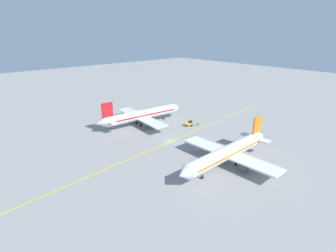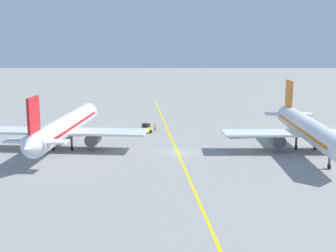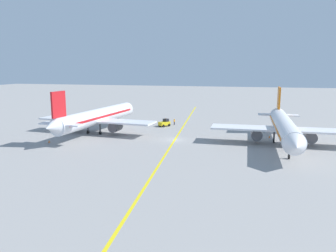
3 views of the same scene
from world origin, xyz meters
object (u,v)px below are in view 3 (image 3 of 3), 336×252
Objects in this scene: baggage_tug_white at (165,123)px; traffic_cone_mid_apron at (293,131)px; airplane_adjacent_stand at (97,117)px; traffic_cone_by_wingtip at (269,137)px; traffic_cone_near_nose at (49,141)px; airplane_at_gate at (284,127)px; ground_crew_worker at (174,122)px.

baggage_tug_white reaches higher than traffic_cone_mid_apron.
traffic_cone_mid_apron is (-44.37, -12.38, -3.43)m from airplane_adjacent_stand.
traffic_cone_by_wingtip is (-38.57, -4.22, -3.43)m from airplane_adjacent_stand.
traffic_cone_mid_apron is 10.01m from traffic_cone_by_wingtip.
airplane_adjacent_stand is at bearing 15.59° from traffic_cone_mid_apron.
traffic_cone_mid_apron is (-49.36, -24.06, 0.00)m from traffic_cone_near_nose.
baggage_tug_white is (27.87, -14.43, -2.81)m from airplane_at_gate.
traffic_cone_near_nose is 1.00× the size of traffic_cone_by_wingtip.
airplane_at_gate is at bearing -168.40° from traffic_cone_near_nose.
airplane_adjacent_stand is (40.79, -2.28, 0.00)m from airplane_at_gate.
ground_crew_worker reaches higher than traffic_cone_by_wingtip.
baggage_tug_white is at bearing 54.85° from ground_crew_worker.
airplane_adjacent_stand is 64.63× the size of traffic_cone_near_nose.
traffic_cone_mid_apron is 1.00× the size of traffic_cone_by_wingtip.
traffic_cone_mid_apron is (-29.51, 2.52, -0.63)m from ground_crew_worker.
baggage_tug_white is at bearing 0.42° from traffic_cone_mid_apron.
airplane_adjacent_stand reaches higher than ground_crew_worker.
baggage_tug_white is at bearing -136.76° from airplane_adjacent_stand.
airplane_adjacent_stand is 64.63× the size of traffic_cone_by_wingtip.
ground_crew_worker is 3.05× the size of traffic_cone_by_wingtip.
traffic_cone_by_wingtip is at bearing 162.81° from baggage_tug_white.
ground_crew_worker is at bearing -24.26° from traffic_cone_by_wingtip.
traffic_cone_near_nose and traffic_cone_by_wingtip have the same top height.
traffic_cone_by_wingtip is (-23.71, 10.69, -0.63)m from ground_crew_worker.
airplane_at_gate reaches higher than traffic_cone_by_wingtip.
airplane_adjacent_stand reaches higher than baggage_tug_white.
ground_crew_worker is at bearing -4.89° from traffic_cone_mid_apron.
ground_crew_worker is at bearing -126.74° from traffic_cone_near_nose.
airplane_adjacent_stand is at bearing -3.20° from airplane_at_gate.
baggage_tug_white is at bearing -126.92° from traffic_cone_near_nose.
baggage_tug_white is at bearing -17.19° from traffic_cone_by_wingtip.
traffic_cone_near_nose and traffic_cone_mid_apron have the same top height.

